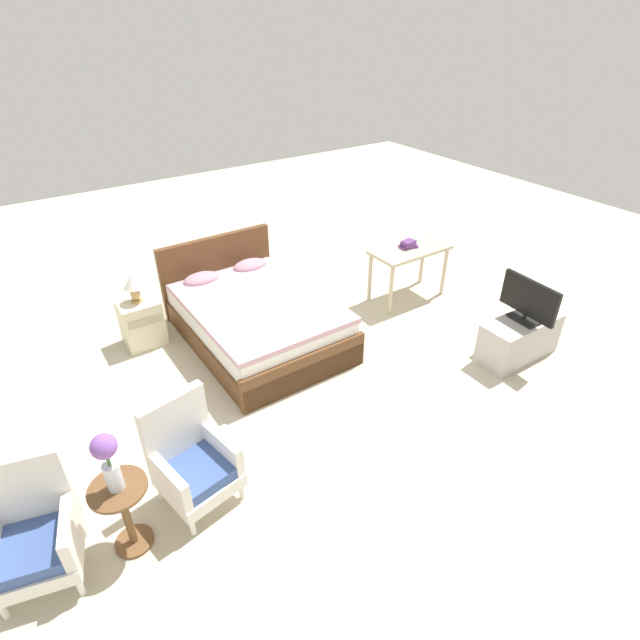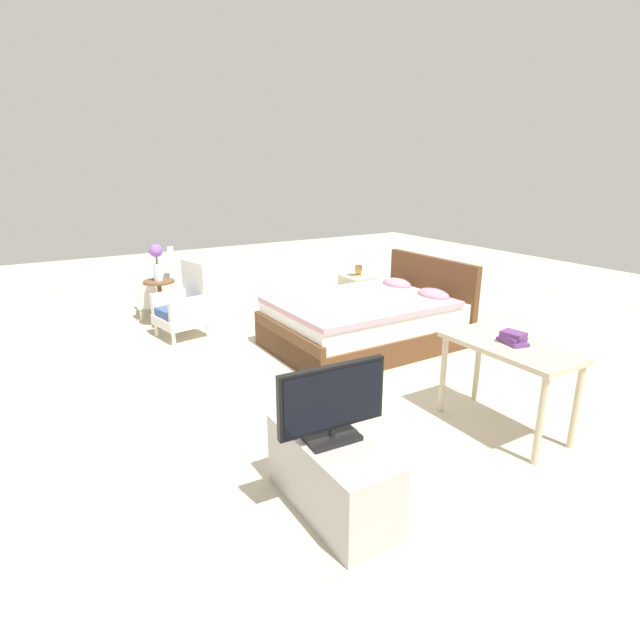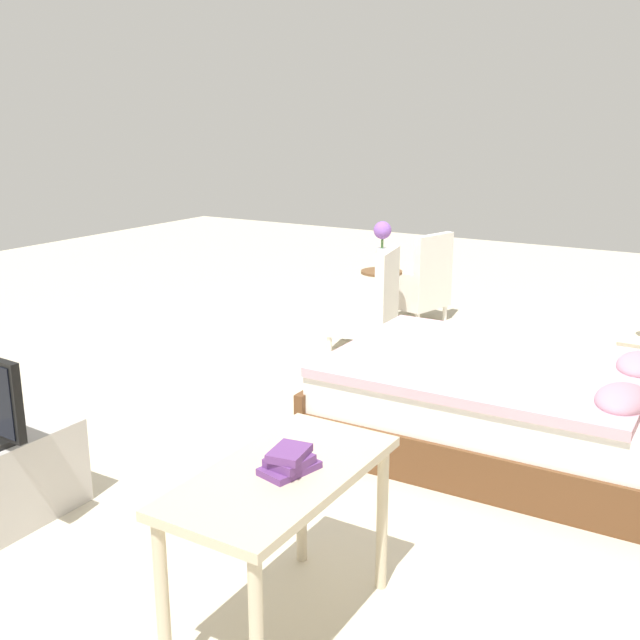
# 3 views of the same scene
# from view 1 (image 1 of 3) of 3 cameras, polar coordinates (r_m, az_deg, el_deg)

# --- Properties ---
(ground_plane) EXTENTS (16.00, 16.00, 0.00)m
(ground_plane) POSITION_cam_1_polar(r_m,az_deg,el_deg) (5.29, -1.68, -7.37)
(ground_plane) COLOR beige
(bed) EXTENTS (1.51, 2.15, 0.96)m
(bed) POSITION_cam_1_polar(r_m,az_deg,el_deg) (5.87, -7.46, 0.37)
(bed) COLOR brown
(bed) RESTS_ON ground_plane
(armchair_by_window_left) EXTENTS (0.65, 0.65, 0.92)m
(armchair_by_window_left) POSITION_cam_1_polar(r_m,az_deg,el_deg) (4.12, -29.91, -20.38)
(armchair_by_window_left) COLOR white
(armchair_by_window_left) RESTS_ON ground_plane
(armchair_by_window_right) EXTENTS (0.63, 0.63, 0.92)m
(armchair_by_window_right) POSITION_cam_1_polar(r_m,az_deg,el_deg) (4.15, -14.41, -15.38)
(armchair_by_window_right) COLOR white
(armchair_by_window_right) RESTS_ON ground_plane
(side_table) EXTENTS (0.40, 0.40, 0.61)m
(side_table) POSITION_cam_1_polar(r_m,az_deg,el_deg) (3.99, -21.48, -19.46)
(side_table) COLOR brown
(side_table) RESTS_ON ground_plane
(flower_vase) EXTENTS (0.17, 0.17, 0.48)m
(flower_vase) POSITION_cam_1_polar(r_m,az_deg,el_deg) (3.61, -23.15, -14.23)
(flower_vase) COLOR silver
(flower_vase) RESTS_ON side_table
(nightstand) EXTENTS (0.44, 0.41, 0.55)m
(nightstand) POSITION_cam_1_polar(r_m,az_deg,el_deg) (6.12, -19.70, -0.23)
(nightstand) COLOR beige
(nightstand) RESTS_ON ground_plane
(table_lamp) EXTENTS (0.22, 0.22, 0.33)m
(table_lamp) POSITION_cam_1_polar(r_m,az_deg,el_deg) (5.88, -20.57, 3.81)
(table_lamp) COLOR tan
(table_lamp) RESTS_ON nightstand
(tv_stand) EXTENTS (0.96, 0.40, 0.48)m
(tv_stand) POSITION_cam_1_polar(r_m,az_deg,el_deg) (5.98, 21.78, -1.95)
(tv_stand) COLOR #B7B2AD
(tv_stand) RESTS_ON ground_plane
(tv_flatscreen) EXTENTS (0.22, 0.69, 0.48)m
(tv_flatscreen) POSITION_cam_1_polar(r_m,az_deg,el_deg) (5.74, 22.76, 2.06)
(tv_flatscreen) COLOR black
(tv_flatscreen) RESTS_ON tv_stand
(vanity_desk) EXTENTS (1.04, 0.52, 0.72)m
(vanity_desk) POSITION_cam_1_polar(r_m,az_deg,el_deg) (6.65, 10.19, 7.25)
(vanity_desk) COLOR beige
(vanity_desk) RESTS_ON ground_plane
(book_stack) EXTENTS (0.25, 0.19, 0.09)m
(book_stack) POSITION_cam_1_polar(r_m,az_deg,el_deg) (6.60, 10.07, 8.52)
(book_stack) COLOR #66387A
(book_stack) RESTS_ON vanity_desk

